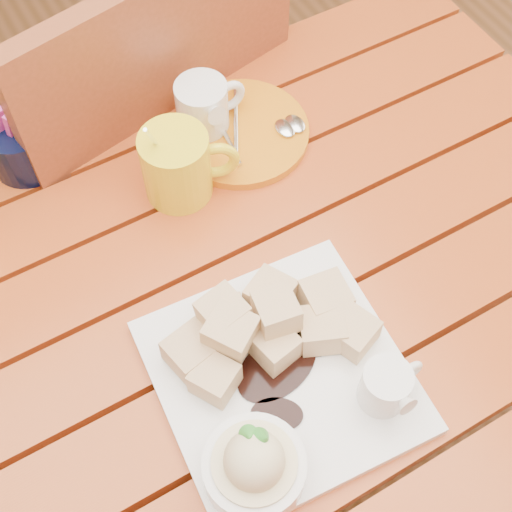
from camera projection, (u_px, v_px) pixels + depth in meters
ground at (239, 463)px, 1.54m from camera, size 5.00×5.00×0.00m
table at (230, 337)px, 0.99m from camera, size 1.20×0.79×0.75m
dessert_plate at (276, 385)px, 0.81m from camera, size 0.30×0.30×0.11m
coffee_mug_right at (178, 164)px, 0.95m from camera, size 0.13×0.09×0.16m
cream_pitcher at (204, 108)px, 1.01m from camera, size 0.11×0.09×0.09m
sugar_caddy at (22, 142)px, 0.98m from camera, size 0.10×0.10×0.11m
orange_saucer at (241, 132)px, 1.04m from camera, size 0.20×0.20×0.02m
chair_far at (140, 146)px, 1.30m from camera, size 0.54×0.54×0.97m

